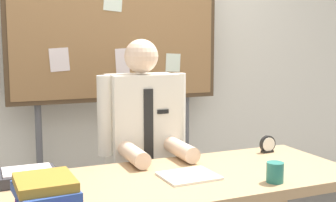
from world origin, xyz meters
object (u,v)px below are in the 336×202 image
Objects in this scene: bulletin_board at (117,33)px; coffee_mug at (275,172)px; desk at (182,195)px; paper_tray at (28,176)px; desk_clock at (268,145)px; open_notebook at (189,176)px; book_stack at (44,196)px; person at (143,166)px.

bulletin_board is 1.50m from coffee_mug.
paper_tray is at bearing 162.76° from desk.
desk_clock is (0.67, 0.23, 0.14)m from desk.
paper_tray is (-0.72, 0.24, 0.02)m from open_notebook.
book_stack is 1.04m from coffee_mug.
book_stack is at bearing -87.02° from paper_tray.
desk is 5.38× the size of book_stack.
coffee_mug is (1.04, -0.04, -0.02)m from book_stack.
desk_clock is (0.67, -0.33, 0.14)m from person.
desk_clock is at bearing 57.64° from coffee_mug.
book_stack is at bearing -131.37° from person.
book_stack reaches higher than desk_clock.
person is 0.90m from coffee_mug.
book_stack is at bearing -165.15° from open_notebook.
paper_tray is at bearing -179.29° from desk_clock.
bulletin_board reaches higher than desk_clock.
desk is 1.23× the size of person.
book_stack reaches higher than desk.
bulletin_board is 19.71× the size of desk_clock.
desk is at bearing 145.67° from coffee_mug.
desk_clock is at bearing 21.56° from open_notebook.
person is at bearing 153.91° from desk_clock.
desk is at bearing 144.06° from open_notebook.
paper_tray is at bearing -153.74° from person.
desk_clock is at bearing 18.11° from book_stack.
bulletin_board is at bearing 91.48° from open_notebook.
desk_clock reaches higher than open_notebook.
book_stack is at bearing -118.19° from bulletin_board.
coffee_mug is (0.36, -0.81, 0.14)m from person.
bulletin_board is at bearing 105.60° from coffee_mug.
bulletin_board is 7.61× the size of open_notebook.
desk_clock is at bearing 0.71° from paper_tray.
person is 0.94m from bulletin_board.
person is 0.59m from open_notebook.
desk is 17.40× the size of desk_clock.
book_stack reaches higher than paper_tray.
desk_clock is at bearing -50.83° from bulletin_board.
book_stack is (-0.67, -0.21, 0.16)m from desk.
book_stack is at bearing -161.89° from desk_clock.
desk is 0.56m from person.
bulletin_board reaches higher than person.
coffee_mug is at bearing -122.36° from desk_clock.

